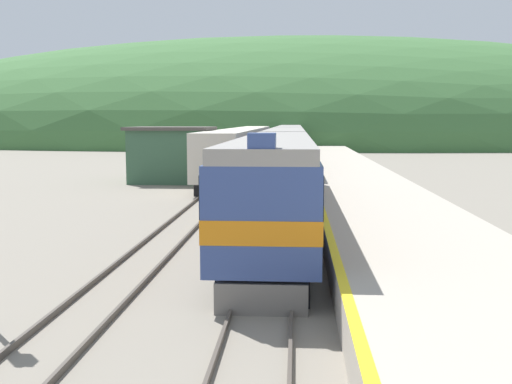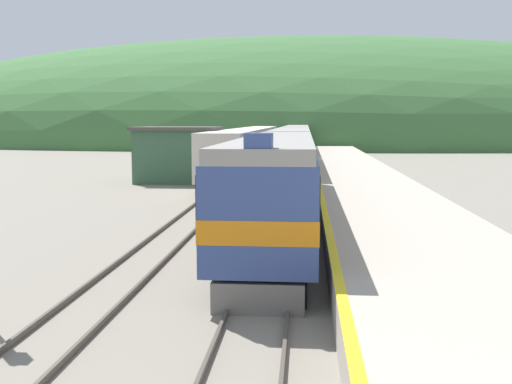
# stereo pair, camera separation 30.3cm
# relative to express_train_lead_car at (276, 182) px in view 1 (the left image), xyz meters

# --- Properties ---
(track_main) EXTENTS (1.52, 180.00, 0.16)m
(track_main) POSITION_rel_express_train_lead_car_xyz_m (0.00, 44.16, -2.08)
(track_main) COLOR #4C443D
(track_main) RESTS_ON ground
(track_siding) EXTENTS (1.52, 180.00, 0.16)m
(track_siding) POSITION_rel_express_train_lead_car_xyz_m (-4.15, 44.16, -2.08)
(track_siding) COLOR #4C443D
(track_siding) RESTS_ON ground
(platform) EXTENTS (5.87, 140.00, 1.01)m
(platform) POSITION_rel_express_train_lead_car_xyz_m (4.69, 24.16, -1.66)
(platform) COLOR #ADA393
(platform) RESTS_ON ground
(distant_hills) EXTENTS (206.21, 92.79, 43.61)m
(distant_hills) POSITION_rel_express_train_lead_car_xyz_m (0.00, 107.62, -2.16)
(distant_hills) COLOR #3D6B38
(distant_hills) RESTS_ON ground
(station_shed) EXTENTS (6.08, 5.78, 4.11)m
(station_shed) POSITION_rel_express_train_lead_car_xyz_m (-8.51, 20.62, -0.08)
(station_shed) COLOR #385B42
(station_shed) RESTS_ON ground
(express_train_lead_car) EXTENTS (2.90, 20.84, 4.30)m
(express_train_lead_car) POSITION_rel_express_train_lead_car_xyz_m (0.00, 0.00, 0.00)
(express_train_lead_car) COLOR black
(express_train_lead_car) RESTS_ON ground
(carriage_second) EXTENTS (2.89, 21.82, 3.94)m
(carriage_second) POSITION_rel_express_train_lead_car_xyz_m (0.00, 22.44, -0.01)
(carriage_second) COLOR black
(carriage_second) RESTS_ON ground
(carriage_third) EXTENTS (2.89, 21.82, 3.94)m
(carriage_third) POSITION_rel_express_train_lead_car_xyz_m (0.00, 45.14, -0.01)
(carriage_third) COLOR black
(carriage_third) RESTS_ON ground
(carriage_fourth) EXTENTS (2.89, 21.82, 3.94)m
(carriage_fourth) POSITION_rel_express_train_lead_car_xyz_m (0.00, 67.84, -0.01)
(carriage_fourth) COLOR black
(carriage_fourth) RESTS_ON ground
(siding_train) EXTENTS (2.90, 42.94, 3.83)m
(siding_train) POSITION_rel_express_train_lead_car_xyz_m (-4.15, 32.42, -0.18)
(siding_train) COLOR black
(siding_train) RESTS_ON ground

